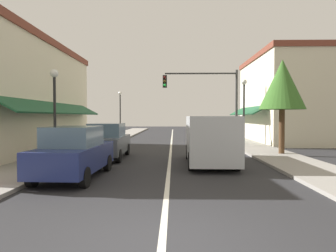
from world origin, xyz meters
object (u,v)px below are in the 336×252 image
(street_lamp_left_far, at_px, (120,106))
(street_lamp_right_mid, at_px, (244,101))
(parked_car_second_left, at_px, (107,141))
(parked_car_nearest_left, at_px, (74,153))
(tree_right_near, at_px, (282,85))
(traffic_signal_mast_arm, at_px, (210,93))
(street_lamp_left_near, at_px, (55,99))
(van_in_lane, at_px, (210,138))

(street_lamp_left_far, bearing_deg, street_lamp_right_mid, -44.34)
(parked_car_second_left, relative_size, street_lamp_right_mid, 0.90)
(parked_car_nearest_left, distance_m, tree_right_near, 11.39)
(traffic_signal_mast_arm, bearing_deg, street_lamp_left_near, -132.09)
(traffic_signal_mast_arm, xyz_separation_m, street_lamp_left_near, (-7.96, -8.81, -0.93))
(traffic_signal_mast_arm, distance_m, tree_right_near, 6.64)
(van_in_lane, distance_m, tree_right_near, 5.77)
(parked_car_nearest_left, relative_size, traffic_signal_mast_arm, 0.75)
(parked_car_second_left, bearing_deg, street_lamp_left_near, -141.25)
(parked_car_second_left, bearing_deg, parked_car_nearest_left, -91.54)
(tree_right_near, bearing_deg, street_lamp_left_far, 129.40)
(parked_car_nearest_left, distance_m, traffic_signal_mast_arm, 13.69)
(street_lamp_left_near, xyz_separation_m, street_lamp_right_mid, (9.95, 6.77, 0.23))
(street_lamp_left_near, bearing_deg, street_lamp_right_mid, 34.21)
(van_in_lane, bearing_deg, tree_right_near, 35.75)
(parked_car_nearest_left, bearing_deg, van_in_lane, 33.82)
(parked_car_second_left, height_order, street_lamp_right_mid, street_lamp_right_mid)
(parked_car_nearest_left, height_order, traffic_signal_mast_arm, traffic_signal_mast_arm)
(parked_car_second_left, relative_size, van_in_lane, 0.79)
(parked_car_second_left, xyz_separation_m, traffic_signal_mast_arm, (5.98, 7.18, 2.93))
(van_in_lane, distance_m, street_lamp_left_near, 7.10)
(parked_car_second_left, relative_size, traffic_signal_mast_arm, 0.75)
(van_in_lane, bearing_deg, parked_car_second_left, 162.88)
(parked_car_nearest_left, relative_size, street_lamp_left_far, 0.89)
(van_in_lane, bearing_deg, parked_car_nearest_left, -146.78)
(parked_car_second_left, bearing_deg, van_in_lane, -18.74)
(parked_car_nearest_left, relative_size, street_lamp_right_mid, 0.90)
(van_in_lane, relative_size, street_lamp_left_far, 1.12)
(parked_car_second_left, bearing_deg, street_lamp_left_far, 97.12)
(traffic_signal_mast_arm, height_order, street_lamp_right_mid, traffic_signal_mast_arm)
(parked_car_second_left, height_order, street_lamp_left_far, street_lamp_left_far)
(van_in_lane, xyz_separation_m, traffic_signal_mast_arm, (1.07, 8.78, 2.66))
(street_lamp_left_far, bearing_deg, parked_car_nearest_left, -84.24)
(parked_car_nearest_left, relative_size, street_lamp_left_near, 0.99)
(parked_car_nearest_left, height_order, tree_right_near, tree_right_near)
(parked_car_second_left, relative_size, street_lamp_left_far, 0.89)
(street_lamp_left_near, distance_m, street_lamp_right_mid, 12.04)
(parked_car_nearest_left, distance_m, street_lamp_left_far, 19.91)
(van_in_lane, relative_size, street_lamp_left_near, 1.24)
(parked_car_nearest_left, xyz_separation_m, street_lamp_left_near, (-1.91, 3.11, 2.00))
(parked_car_second_left, distance_m, tree_right_near, 9.66)
(van_in_lane, distance_m, street_lamp_right_mid, 7.66)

